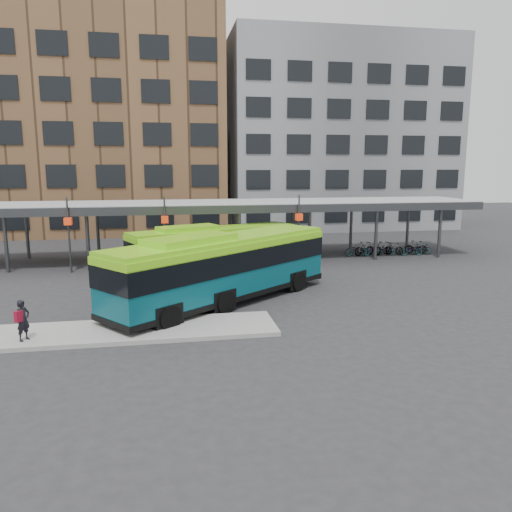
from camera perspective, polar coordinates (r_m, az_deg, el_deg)
The scene contains 9 objects.
ground at distance 24.28m, azimuth -3.00°, elevation -5.88°, with size 120.00×120.00×0.00m, color #28282B.
boarding_island at distance 21.38m, azimuth -16.90°, elevation -8.34°, with size 14.00×3.00×0.18m, color gray.
canopy at distance 36.23m, azimuth -5.72°, elevation 5.74°, with size 40.00×6.53×4.80m.
building_brick at distance 55.76m, azimuth -18.07°, elevation 14.18°, with size 26.00×14.00×22.00m, color brown.
building_grey at distance 58.37m, azimuth 8.94°, elevation 13.37°, with size 24.00×14.00×20.00m, color slate.
bus_front at distance 24.61m, azimuth -3.75°, elevation -1.17°, with size 11.94×10.27×3.60m.
bus_rear at distance 32.13m, azimuth -4.78°, elevation 1.04°, with size 11.23×6.46×3.08m.
pedestrian at distance 21.02m, azimuth -25.10°, elevation -6.65°, with size 0.64×0.69×1.58m.
bike_rack at distance 39.40m, azimuth 14.86°, elevation 0.79°, with size 6.88×1.39×1.08m.
Camera 1 is at (-2.87, -23.14, 6.76)m, focal length 35.00 mm.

